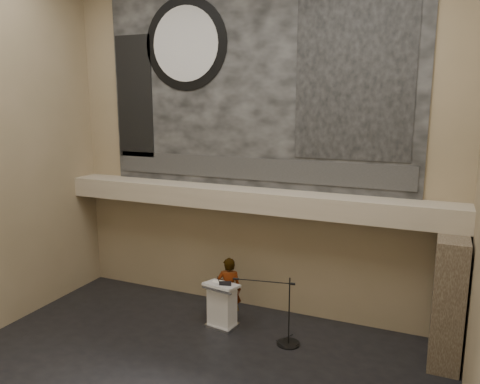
% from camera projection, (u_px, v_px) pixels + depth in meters
% --- Properties ---
extents(wall_back, '(10.00, 0.02, 8.50)m').
position_uv_depth(wall_back, '(253.00, 144.00, 11.53)').
color(wall_back, '#857454').
rests_on(wall_back, floor).
extents(soffit, '(10.00, 0.80, 0.50)m').
position_uv_depth(soffit, '(246.00, 199.00, 11.43)').
color(soffit, tan).
rests_on(soffit, wall_back).
extents(sprinkler_left, '(0.04, 0.04, 0.06)m').
position_uv_depth(sprinkler_left, '(188.00, 205.00, 12.05)').
color(sprinkler_left, '#B2893D').
rests_on(sprinkler_left, soffit).
extents(sprinkler_right, '(0.04, 0.04, 0.06)m').
position_uv_depth(sprinkler_right, '(322.00, 218.00, 10.70)').
color(sprinkler_right, '#B2893D').
rests_on(sprinkler_right, soffit).
extents(banner, '(8.00, 0.05, 5.00)m').
position_uv_depth(banner, '(253.00, 84.00, 11.22)').
color(banner, black).
rests_on(banner, wall_back).
extents(banner_text_strip, '(7.76, 0.02, 0.55)m').
position_uv_depth(banner_text_strip, '(252.00, 169.00, 11.58)').
color(banner_text_strip, '#2B2B2B').
rests_on(banner_text_strip, banner).
extents(banner_clock_rim, '(2.30, 0.02, 2.30)m').
position_uv_depth(banner_clock_rim, '(185.00, 44.00, 11.68)').
color(banner_clock_rim, black).
rests_on(banner_clock_rim, banner).
extents(banner_clock_face, '(1.84, 0.02, 1.84)m').
position_uv_depth(banner_clock_face, '(185.00, 44.00, 11.66)').
color(banner_clock_face, silver).
rests_on(banner_clock_face, banner).
extents(banner_building_print, '(2.60, 0.02, 3.60)m').
position_uv_depth(banner_building_print, '(354.00, 78.00, 10.23)').
color(banner_building_print, black).
rests_on(banner_building_print, banner).
extents(banner_brick_print, '(1.10, 0.02, 3.20)m').
position_uv_depth(banner_brick_print, '(135.00, 97.00, 12.56)').
color(banner_brick_print, black).
rests_on(banner_brick_print, banner).
extents(stone_pier, '(0.60, 1.40, 2.70)m').
position_uv_depth(stone_pier, '(448.00, 299.00, 9.54)').
color(stone_pier, '#433729').
rests_on(stone_pier, floor).
extents(lectern, '(0.84, 0.65, 1.14)m').
position_uv_depth(lectern, '(222.00, 305.00, 11.08)').
color(lectern, silver).
rests_on(lectern, floor).
extents(binder, '(0.35, 0.32, 0.04)m').
position_uv_depth(binder, '(225.00, 284.00, 10.92)').
color(binder, black).
rests_on(binder, lectern).
extents(papers, '(0.28, 0.35, 0.00)m').
position_uv_depth(papers, '(216.00, 283.00, 11.02)').
color(papers, silver).
rests_on(papers, lectern).
extents(speaker_person, '(0.68, 0.54, 1.63)m').
position_uv_depth(speaker_person, '(229.00, 290.00, 11.33)').
color(speaker_person, white).
rests_on(speaker_person, floor).
extents(mic_stand, '(1.50, 0.52, 1.56)m').
position_uv_depth(mic_stand, '(287.00, 334.00, 10.36)').
color(mic_stand, black).
rests_on(mic_stand, floor).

